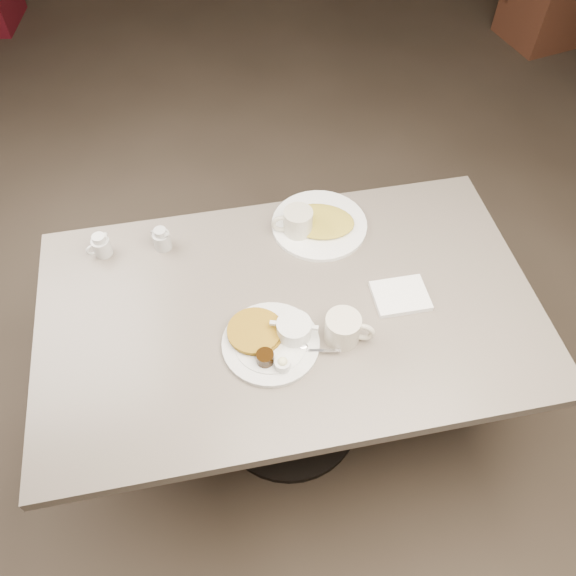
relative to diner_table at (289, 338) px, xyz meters
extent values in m
cube|color=#4C3F33|center=(0.00, 0.00, -0.59)|extent=(7.00, 8.00, 0.02)
cube|color=slate|center=(0.00, 0.00, 0.15)|extent=(1.50, 0.90, 0.04)
cylinder|color=black|center=(0.00, 0.00, -0.21)|extent=(0.14, 0.14, 0.69)
cylinder|color=black|center=(0.00, 0.00, -0.57)|extent=(0.56, 0.56, 0.03)
cylinder|color=silver|center=(-0.08, -0.12, 0.18)|extent=(0.36, 0.36, 0.01)
cylinder|color=silver|center=(-0.08, -0.12, 0.19)|extent=(0.27, 0.27, 0.00)
cylinder|color=#997116|center=(-0.11, -0.08, 0.19)|extent=(0.20, 0.20, 0.01)
cylinder|color=#997116|center=(-0.12, -0.08, 0.20)|extent=(0.20, 0.20, 0.01)
cylinder|color=silver|center=(-0.01, -0.11, 0.21)|extent=(0.13, 0.13, 0.05)
cube|color=silver|center=(-0.06, -0.09, 0.23)|extent=(0.02, 0.02, 0.01)
cube|color=silver|center=(0.05, -0.13, 0.23)|extent=(0.02, 0.02, 0.01)
ellipsoid|color=white|center=(-0.02, -0.10, 0.22)|extent=(0.06, 0.06, 0.03)
ellipsoid|color=white|center=(0.00, -0.12, 0.22)|extent=(0.05, 0.05, 0.02)
cylinder|color=black|center=(-0.10, -0.18, 0.20)|extent=(0.06, 0.06, 0.04)
cylinder|color=silver|center=(-0.06, -0.21, 0.20)|extent=(0.06, 0.06, 0.03)
ellipsoid|color=beige|center=(-0.06, -0.21, 0.21)|extent=(0.04, 0.04, 0.02)
cube|color=silver|center=(0.06, -0.18, 0.19)|extent=(0.11, 0.03, 0.00)
ellipsoid|color=silver|center=(0.01, -0.15, 0.19)|extent=(0.04, 0.03, 0.01)
cylinder|color=beige|center=(0.13, -0.13, 0.21)|extent=(0.13, 0.13, 0.09)
cylinder|color=black|center=(0.13, -0.13, 0.25)|extent=(0.11, 0.11, 0.01)
torus|color=beige|center=(0.18, -0.16, 0.21)|extent=(0.07, 0.04, 0.07)
cube|color=white|center=(0.34, -0.03, 0.18)|extent=(0.16, 0.13, 0.02)
cylinder|color=beige|center=(0.09, 0.29, 0.22)|extent=(0.11, 0.11, 0.10)
torus|color=beige|center=(0.03, 0.30, 0.22)|extent=(0.07, 0.02, 0.07)
cylinder|color=silver|center=(-0.55, 0.33, 0.20)|extent=(0.06, 0.06, 0.06)
cylinder|color=silver|center=(-0.55, 0.33, 0.24)|extent=(0.04, 0.04, 0.02)
cone|color=silver|center=(-0.53, 0.34, 0.24)|extent=(0.02, 0.03, 0.02)
torus|color=silver|center=(-0.58, 0.32, 0.20)|extent=(0.04, 0.02, 0.04)
cylinder|color=#BABAB6|center=(-0.36, 0.32, 0.20)|extent=(0.07, 0.07, 0.06)
cylinder|color=#BABAB6|center=(-0.36, 0.32, 0.24)|extent=(0.05, 0.05, 0.02)
cone|color=#BABAB6|center=(-0.34, 0.30, 0.24)|extent=(0.03, 0.03, 0.02)
torus|color=#BABAB6|center=(-0.38, 0.34, 0.20)|extent=(0.03, 0.04, 0.04)
cylinder|color=white|center=(0.16, 0.31, 0.18)|extent=(0.40, 0.40, 0.01)
ellipsoid|color=gold|center=(0.16, 0.31, 0.19)|extent=(0.27, 0.23, 0.02)
camera|label=1|loc=(-0.20, -0.99, 1.58)|focal=35.90mm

